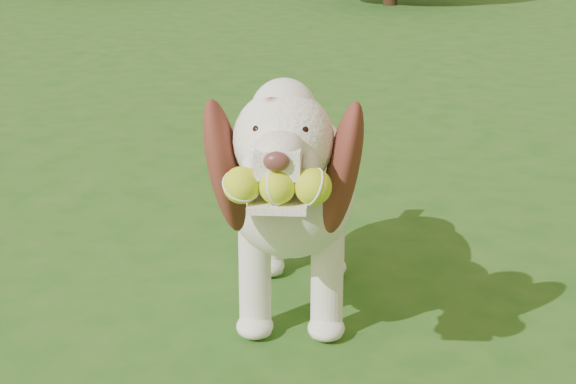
% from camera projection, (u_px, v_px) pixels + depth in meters
% --- Properties ---
extents(ground, '(80.00, 80.00, 0.00)m').
position_uv_depth(ground, '(279.00, 310.00, 3.28)').
color(ground, '#1F4F16').
rests_on(ground, ground).
extents(dog, '(0.73, 1.36, 0.90)m').
position_uv_depth(dog, '(294.00, 180.00, 3.10)').
color(dog, white).
rests_on(dog, ground).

